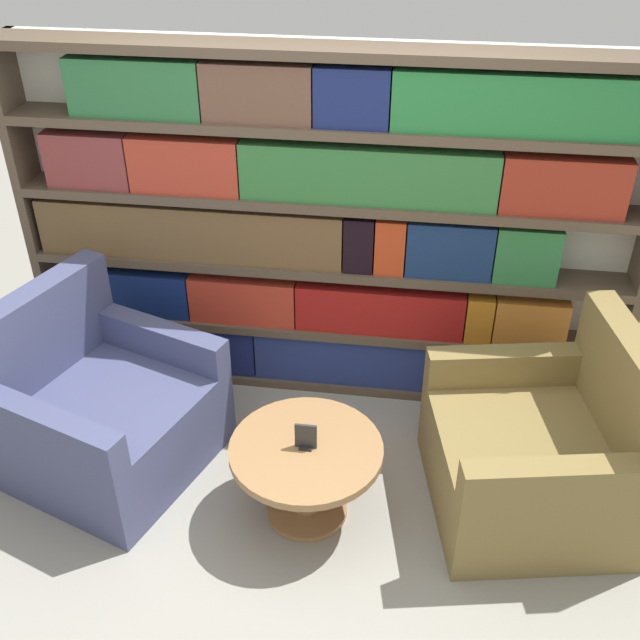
{
  "coord_description": "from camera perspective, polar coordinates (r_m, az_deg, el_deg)",
  "views": [
    {
      "loc": [
        0.48,
        -2.37,
        2.83
      ],
      "look_at": [
        0.05,
        0.62,
        0.83
      ],
      "focal_mm": 42.0,
      "sensor_mm": 36.0,
      "label": 1
    }
  ],
  "objects": [
    {
      "name": "ground_plane",
      "position": [
        3.72,
        -2.25,
        -16.05
      ],
      "size": [
        14.0,
        14.0,
        0.0
      ],
      "primitive_type": "plane",
      "color": "gray"
    },
    {
      "name": "bookshelf",
      "position": [
        4.1,
        0.26,
        6.71
      ],
      "size": [
        3.36,
        0.3,
        1.98
      ],
      "color": "silver",
      "rests_on": "ground_plane"
    },
    {
      "name": "armchair_left",
      "position": [
        4.04,
        -16.23,
        -6.73
      ],
      "size": [
        1.16,
        1.17,
        0.94
      ],
      "rotation": [
        0.0,
        0.0,
        1.23
      ],
      "color": "#42476B",
      "rests_on": "ground_plane"
    },
    {
      "name": "armchair_right",
      "position": [
        3.8,
        16.42,
        -9.81
      ],
      "size": [
        1.06,
        1.08,
        0.94
      ],
      "rotation": [
        0.0,
        0.0,
        -1.38
      ],
      "color": "olive",
      "rests_on": "ground_plane"
    },
    {
      "name": "coffee_table",
      "position": [
        3.6,
        -1.06,
        -11.05
      ],
      "size": [
        0.72,
        0.72,
        0.43
      ],
      "color": "olive",
      "rests_on": "ground_plane"
    },
    {
      "name": "table_sign",
      "position": [
        3.48,
        -1.09,
        -8.97
      ],
      "size": [
        0.1,
        0.06,
        0.13
      ],
      "color": "black",
      "rests_on": "coffee_table"
    }
  ]
}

